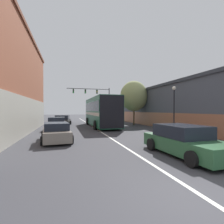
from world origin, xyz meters
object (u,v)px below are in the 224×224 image
parked_car_left_near (56,132)px  parked_car_left_mid (63,121)px  hatchback_foreground (184,141)px  street_tree_near (134,96)px  bus (101,111)px  traffic_signal_gantry (96,96)px  parked_car_left_far (57,124)px  street_lamp (174,105)px

parked_car_left_near → parked_car_left_mid: size_ratio=1.00×
hatchback_foreground → street_tree_near: (3.88, 15.98, 3.42)m
bus → traffic_signal_gantry: traffic_signal_gantry is taller
street_tree_near → parked_car_left_far: bearing=-161.5°
hatchback_foreground → traffic_signal_gantry: size_ratio=0.56×
parked_car_left_near → traffic_signal_gantry: bearing=-21.6°
bus → traffic_signal_gantry: bearing=-6.8°
parked_car_left_far → traffic_signal_gantry: traffic_signal_gantry is taller
parked_car_left_near → traffic_signal_gantry: traffic_signal_gantry is taller
traffic_signal_gantry → street_tree_near: size_ratio=1.38×
bus → street_lamp: size_ratio=2.62×
bus → street_tree_near: (4.94, 1.02, 2.04)m
parked_car_left_near → parked_car_left_mid: parked_car_left_mid is taller
street_lamp → street_tree_near: (-0.05, 9.40, 1.52)m
street_lamp → street_tree_near: bearing=90.3°
bus → parked_car_left_mid: bearing=57.4°
bus → street_tree_near: 5.45m
parked_car_left_near → parked_car_left_far: parked_car_left_far is taller
bus → parked_car_left_near: bearing=152.4°
parked_car_left_near → street_tree_near: size_ratio=0.67×
parked_car_left_near → street_lamp: size_ratio=0.99×
parked_car_left_near → traffic_signal_gantry: (6.38, 22.54, 4.35)m
hatchback_foreground → parked_car_left_mid: 18.90m
hatchback_foreground → bus: bearing=1.4°
bus → hatchback_foreground: 15.06m
parked_car_left_far → street_tree_near: (10.22, 3.42, 3.44)m
street_tree_near → hatchback_foreground: bearing=-103.6°
bus → street_tree_near: street_tree_near is taller
bus → parked_car_left_mid: (-4.79, 3.01, -1.38)m
bus → street_lamp: (4.99, -8.38, 0.52)m
parked_car_left_mid → traffic_signal_gantry: bearing=-25.8°
parked_car_left_near → street_tree_near: (9.89, 10.67, 3.47)m
parked_car_left_far → hatchback_foreground: bearing=-154.2°
hatchback_foreground → parked_car_left_mid: (-5.85, 17.97, -0.01)m
parked_car_left_mid → street_tree_near: 10.51m
traffic_signal_gantry → street_tree_near: 12.41m
parked_car_left_near → hatchback_foreground: bearing=-137.3°
parked_car_left_far → traffic_signal_gantry: size_ratio=0.46×
street_lamp → hatchback_foreground: bearing=-120.8°
street_lamp → street_tree_near: 9.52m
parked_car_left_far → street_lamp: size_ratio=0.94×
parked_car_left_near → street_tree_near: 14.96m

